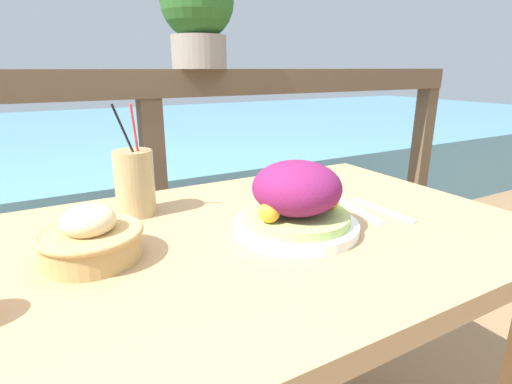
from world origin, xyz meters
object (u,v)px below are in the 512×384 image
(bread_basket, at_px, (91,238))
(potted_plant, at_px, (197,12))
(salad_plate, at_px, (296,202))
(drink_glass, at_px, (135,183))

(bread_basket, bearing_deg, potted_plant, 54.29)
(salad_plate, bearing_deg, potted_plant, 82.49)
(potted_plant, bearing_deg, drink_glass, -126.90)
(salad_plate, height_order, potted_plant, potted_plant)
(salad_plate, distance_m, bread_basket, 0.38)
(salad_plate, bearing_deg, bread_basket, 169.79)
(drink_glass, xyz_separation_m, bread_basket, (-0.12, -0.19, -0.03))
(drink_glass, relative_size, potted_plant, 0.75)
(bread_basket, relative_size, potted_plant, 0.53)
(salad_plate, height_order, bread_basket, salad_plate)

